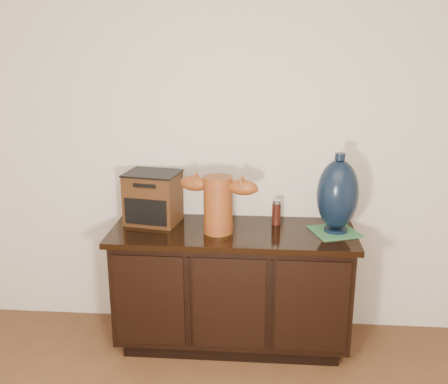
# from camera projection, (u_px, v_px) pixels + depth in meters

# --- Properties ---
(sideboard) EXTENTS (1.46, 0.56, 0.75)m
(sideboard) POSITION_uv_depth(u_px,v_px,m) (232.00, 286.00, 3.23)
(sideboard) COLOR black
(sideboard) RESTS_ON ground
(terracotta_vessel) EXTENTS (0.48, 0.21, 0.34)m
(terracotta_vessel) POSITION_uv_depth(u_px,v_px,m) (218.00, 201.00, 3.04)
(terracotta_vessel) COLOR brown
(terracotta_vessel) RESTS_ON sideboard
(tv_radio) EXTENTS (0.36, 0.31, 0.32)m
(tv_radio) POSITION_uv_depth(u_px,v_px,m) (153.00, 198.00, 3.22)
(tv_radio) COLOR #3E220F
(tv_radio) RESTS_ON sideboard
(green_mat) EXTENTS (0.32, 0.32, 0.01)m
(green_mat) POSITION_uv_depth(u_px,v_px,m) (334.00, 232.00, 3.10)
(green_mat) COLOR #306B40
(green_mat) RESTS_ON sideboard
(lamp_base) EXTENTS (0.31, 0.31, 0.47)m
(lamp_base) POSITION_uv_depth(u_px,v_px,m) (338.00, 195.00, 3.03)
(lamp_base) COLOR black
(lamp_base) RESTS_ON green_mat
(spray_can) EXTENTS (0.05, 0.05, 0.16)m
(spray_can) POSITION_uv_depth(u_px,v_px,m) (276.00, 212.00, 3.21)
(spray_can) COLOR #4F160D
(spray_can) RESTS_ON sideboard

